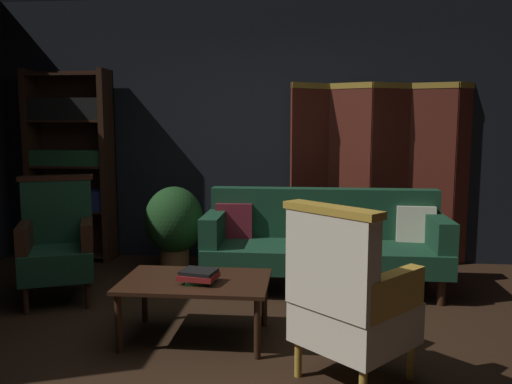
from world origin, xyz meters
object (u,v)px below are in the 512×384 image
at_px(coffee_table, 196,286).
at_px(book_green_cloth, 199,281).
at_px(book_black_cloth, 199,272).
at_px(potted_plant, 174,224).
at_px(bookshelf, 71,161).
at_px(folding_screen, 390,171).
at_px(armchair_gilt_accent, 349,299).
at_px(velvet_couch, 323,238).
at_px(book_red_leather, 199,276).
at_px(armchair_wing_left, 58,243).

height_order(coffee_table, book_green_cloth, book_green_cloth).
bearing_deg(book_black_cloth, potted_plant, 109.90).
bearing_deg(potted_plant, bookshelf, 160.07).
xyz_separation_m(folding_screen, armchair_gilt_accent, (-0.63, -2.65, -0.50)).
distance_m(velvet_couch, potted_plant, 1.48).
bearing_deg(bookshelf, folding_screen, 2.41).
xyz_separation_m(bookshelf, book_black_cloth, (1.83, -2.06, -0.58)).
distance_m(coffee_table, potted_plant, 1.64).
bearing_deg(bookshelf, book_red_leather, -48.41).
bearing_deg(book_red_leather, coffee_table, 118.48).
distance_m(folding_screen, bookshelf, 3.41).
bearing_deg(book_green_cloth, book_red_leather, 0.00).
height_order(armchair_gilt_accent, potted_plant, armchair_gilt_accent).
relative_size(folding_screen, armchair_wing_left, 2.01).
bearing_deg(book_green_cloth, coffee_table, 118.48).
distance_m(bookshelf, armchair_wing_left, 1.51).
relative_size(velvet_couch, book_red_leather, 8.86).
distance_m(armchair_gilt_accent, armchair_wing_left, 2.60).
relative_size(coffee_table, book_black_cloth, 4.47).
distance_m(bookshelf, book_black_cloth, 2.82).
xyz_separation_m(coffee_table, book_green_cloth, (0.04, -0.07, 0.06)).
xyz_separation_m(armchair_wing_left, book_black_cloth, (1.36, -0.75, 0.01)).
distance_m(velvet_couch, book_green_cloth, 1.58).
bearing_deg(book_green_cloth, potted_plant, 109.90).
height_order(armchair_gilt_accent, book_black_cloth, armchair_gilt_accent).
height_order(folding_screen, potted_plant, folding_screen).
bearing_deg(bookshelf, book_green_cloth, -48.41).
relative_size(folding_screen, potted_plant, 2.40).
relative_size(coffee_table, armchair_gilt_accent, 0.96).
bearing_deg(armchair_gilt_accent, potted_plant, 126.81).
bearing_deg(book_red_leather, velvet_couch, 56.66).
xyz_separation_m(folding_screen, book_red_leather, (-1.58, -2.21, -0.52)).
bearing_deg(folding_screen, armchair_gilt_accent, -103.32).
height_order(bookshelf, book_red_leather, bookshelf).
height_order(bookshelf, book_black_cloth, bookshelf).
bearing_deg(armchair_gilt_accent, book_black_cloth, 155.13).
relative_size(potted_plant, book_red_leather, 3.64).
bearing_deg(velvet_couch, armchair_wing_left, -165.64).
relative_size(coffee_table, book_green_cloth, 5.38).
distance_m(folding_screen, armchair_wing_left, 3.31).
height_order(coffee_table, armchair_gilt_accent, armchair_gilt_accent).
xyz_separation_m(potted_plant, book_red_leather, (0.58, -1.61, -0.04)).
bearing_deg(armchair_gilt_accent, book_green_cloth, 155.13).
bearing_deg(coffee_table, bookshelf, 131.97).
bearing_deg(armchair_wing_left, velvet_couch, 14.36).
height_order(coffee_table, book_red_leather, book_red_leather).
xyz_separation_m(coffee_table, armchair_wing_left, (-1.32, 0.68, 0.12)).
distance_m(bookshelf, potted_plant, 1.45).
bearing_deg(bookshelf, book_black_cloth, -48.41).
distance_m(armchair_gilt_accent, book_black_cloth, 1.05).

